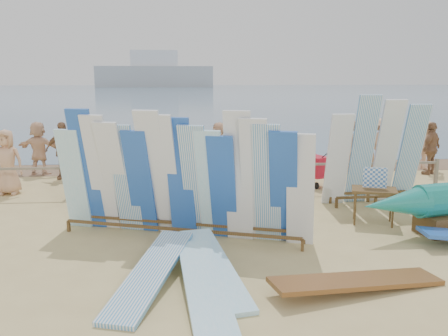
{
  "coord_description": "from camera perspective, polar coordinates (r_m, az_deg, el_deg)",
  "views": [
    {
      "loc": [
        -0.95,
        -9.33,
        3.06
      ],
      "look_at": [
        -0.03,
        1.6,
        1.0
      ],
      "focal_mm": 38.0,
      "sensor_mm": 36.0,
      "label": 1
    }
  ],
  "objects": [
    {
      "name": "ground",
      "position": [
        9.86,
        0.95,
        -7.43
      ],
      "size": [
        160.0,
        160.0,
        0.0
      ],
      "primitive_type": "plane",
      "color": "tan",
      "rests_on": "ground"
    },
    {
      "name": "ocean",
      "position": [
        137.37,
        -4.49,
        9.32
      ],
      "size": [
        320.0,
        240.0,
        0.02
      ],
      "primitive_type": "cube",
      "color": "#476480",
      "rests_on": "ground"
    },
    {
      "name": "wet_sand_strip",
      "position": [
        16.84,
        -1.51,
        0.16
      ],
      "size": [
        40.0,
        2.6,
        0.01
      ],
      "primitive_type": "cube",
      "color": "brown",
      "rests_on": "ground"
    },
    {
      "name": "distant_ship",
      "position": [
        189.67,
        -8.33,
        11.2
      ],
      "size": [
        45.0,
        8.0,
        14.0
      ],
      "color": "#999EA3",
      "rests_on": "ocean"
    },
    {
      "name": "fence",
      "position": [
        12.6,
        -0.41,
        -0.47
      ],
      "size": [
        12.08,
        0.08,
        0.9
      ],
      "color": "gray",
      "rests_on": "ground"
    },
    {
      "name": "main_surfboard_rack",
      "position": [
        9.14,
        -5.28,
        -1.59
      ],
      "size": [
        4.97,
        2.09,
        2.52
      ],
      "rotation": [
        0.0,
        0.0,
        -0.32
      ],
      "color": "brown",
      "rests_on": "ground"
    },
    {
      "name": "side_surfboard_rack",
      "position": [
        12.12,
        17.71,
        1.46
      ],
      "size": [
        2.42,
        0.83,
        2.71
      ],
      "rotation": [
        0.0,
        0.0,
        0.04
      ],
      "color": "brown",
      "rests_on": "ground"
    },
    {
      "name": "vendor_table",
      "position": [
        10.66,
        17.52,
        -4.27
      ],
      "size": [
        1.08,
        0.91,
        1.22
      ],
      "rotation": [
        0.0,
        0.0,
        -0.33
      ],
      "color": "brown",
      "rests_on": "ground"
    },
    {
      "name": "flat_board_b",
      "position": [
        7.08,
        -2.41,
        -14.97
      ],
      "size": [
        0.79,
        2.73,
        0.34
      ],
      "primitive_type": "cube",
      "rotation": [
        0.1,
        0.0,
        0.09
      ],
      "color": "#94D4ED",
      "rests_on": "ground"
    },
    {
      "name": "flat_board_e",
      "position": [
        7.46,
        -8.71,
        -13.7
      ],
      "size": [
        1.31,
        2.74,
        0.41
      ],
      "primitive_type": "cube",
      "rotation": [
        0.13,
        0.0,
        -0.29
      ],
      "color": "white",
      "rests_on": "ground"
    },
    {
      "name": "flat_board_a",
      "position": [
        7.63,
        -1.29,
        -13.0
      ],
      "size": [
        1.06,
        2.75,
        0.36
      ],
      "primitive_type": "cube",
      "rotation": [
        0.11,
        0.0,
        0.19
      ],
      "color": "#94D4ED",
      "rests_on": "ground"
    },
    {
      "name": "flat_board_c",
      "position": [
        7.48,
        15.72,
        -13.91
      ],
      "size": [
        2.75,
        1.15,
        0.27
      ],
      "primitive_type": "cube",
      "rotation": [
        0.08,
        0.0,
        1.8
      ],
      "color": "brown",
      "rests_on": "ground"
    },
    {
      "name": "beach_chair_left",
      "position": [
        13.3,
        5.56,
        -1.65
      ],
      "size": [
        0.71,
        0.72,
        0.82
      ],
      "rotation": [
        0.0,
        0.0,
        -0.51
      ],
      "color": "#B31326",
      "rests_on": "ground"
    },
    {
      "name": "beach_chair_right",
      "position": [
        13.47,
        -0.62,
        -1.41
      ],
      "size": [
        0.56,
        0.58,
        0.85
      ],
      "rotation": [
        0.0,
        0.0,
        0.05
      ],
      "color": "#B31326",
      "rests_on": "ground"
    },
    {
      "name": "stroller",
      "position": [
        13.95,
        10.84,
        -0.29
      ],
      "size": [
        0.87,
        1.0,
        1.15
      ],
      "rotation": [
        0.0,
        0.0,
        0.43
      ],
      "color": "#B31326",
      "rests_on": "ground"
    },
    {
      "name": "beachgoer_4",
      "position": [
        14.28,
        -3.48,
        1.75
      ],
      "size": [
        1.08,
        0.91,
        1.72
      ],
      "primitive_type": "imported",
      "rotation": [
        0.0,
        0.0,
        3.72
      ],
      "color": "#8C6042",
      "rests_on": "ground"
    },
    {
      "name": "beachgoer_7",
      "position": [
        15.34,
        17.12,
        1.7
      ],
      "size": [
        0.5,
        0.66,
        1.61
      ],
      "primitive_type": "imported",
      "rotation": [
        0.0,
        0.0,
        5.07
      ],
      "color": "#8C6042",
      "rests_on": "ground"
    },
    {
      "name": "beachgoer_extra_1",
      "position": [
        15.46,
        -18.84,
        2.0
      ],
      "size": [
        1.07,
        0.52,
        1.78
      ],
      "primitive_type": "imported",
      "rotation": [
        0.0,
        0.0,
        6.22
      ],
      "color": "#8C6042",
      "rests_on": "ground"
    },
    {
      "name": "beachgoer_3",
      "position": [
        15.81,
        -7.74,
        2.82
      ],
      "size": [
        1.27,
        1.1,
        1.87
      ],
      "primitive_type": "imported",
      "rotation": [
        0.0,
        0.0,
        2.53
      ],
      "color": "tan",
      "rests_on": "ground"
    },
    {
      "name": "beachgoer_10",
      "position": [
        16.74,
        23.67,
        2.17
      ],
      "size": [
        1.06,
        0.95,
        1.71
      ],
      "primitive_type": "imported",
      "rotation": [
        0.0,
        0.0,
        3.78
      ],
      "color": "#8C6042",
      "rests_on": "ground"
    },
    {
      "name": "beachgoer_0",
      "position": [
        13.95,
        -24.68,
        0.65
      ],
      "size": [
        0.86,
        0.41,
        1.75
      ],
      "primitive_type": "imported",
      "rotation": [
        0.0,
        0.0,
        6.28
      ],
      "color": "tan",
      "rests_on": "ground"
    },
    {
      "name": "beachgoer_extra_0",
      "position": [
        17.68,
        23.22,
        2.51
      ],
      "size": [
        0.68,
        1.14,
        1.65
      ],
      "primitive_type": "imported",
      "rotation": [
        0.0,
        0.0,
        1.33
      ],
      "color": "tan",
      "rests_on": "ground"
    },
    {
      "name": "beachgoer_6",
      "position": [
        14.23,
        5.07,
        1.33
      ],
      "size": [
        0.82,
        0.73,
        1.54
      ],
      "primitive_type": "imported",
      "rotation": [
        0.0,
        0.0,
        0.61
      ],
      "color": "tan",
      "rests_on": "ground"
    },
    {
      "name": "beachgoer_1",
      "position": [
        15.11,
        -14.23,
        1.69
      ],
      "size": [
        0.55,
        0.66,
        1.59
      ],
      "primitive_type": "imported",
      "rotation": [
        0.0,
        0.0,
        1.09
      ],
      "color": "#8C6042",
      "rests_on": "ground"
    },
    {
      "name": "beachgoer_2",
      "position": [
        14.39,
        -4.2,
        1.59
      ],
      "size": [
        0.85,
        0.77,
        1.61
      ],
      "primitive_type": "imported",
      "rotation": [
        0.0,
        0.0,
        5.64
      ],
      "color": "beige",
      "rests_on": "ground"
    },
    {
      "name": "beachgoer_8",
      "position": [
        15.69,
        15.85,
        2.29
      ],
      "size": [
        0.86,
        0.94,
        1.78
      ],
      "primitive_type": "imported",
      "rotation": [
        0.0,
        0.0,
        0.9
      ],
      "color": "beige",
      "rests_on": "ground"
    },
    {
      "name": "beachgoer_5",
      "position": [
        15.96,
        -0.63,
        2.61
      ],
      "size": [
        1.6,
        1.13,
        1.66
      ],
      "primitive_type": "imported",
      "rotation": [
        0.0,
        0.0,
        3.6
      ],
      "color": "beige",
      "rests_on": "ground"
    },
    {
      "name": "beachgoer_11",
      "position": [
        16.46,
        -21.38,
        2.24
      ],
      "size": [
        1.69,
        0.93,
        1.73
      ],
      "primitive_type": "imported",
      "rotation": [
        0.0,
        0.0,
        2.87
      ],
      "color": "beige",
      "rests_on": "ground"
    },
    {
      "name": "beachgoer_9",
      "position": [
        17.85,
        18.32,
        2.97
      ],
      "size": [
        1.15,
        1.0,
        1.69
      ],
      "primitive_type": "imported",
      "rotation": [
        0.0,
        0.0,
        2.53
      ],
      "color": "tan",
      "rests_on": "ground"
    }
  ]
}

